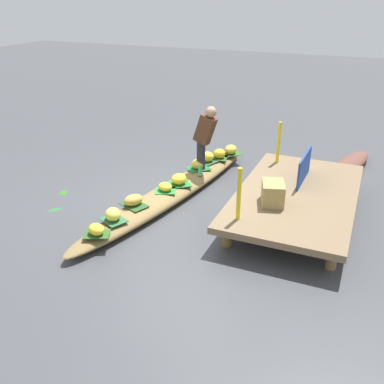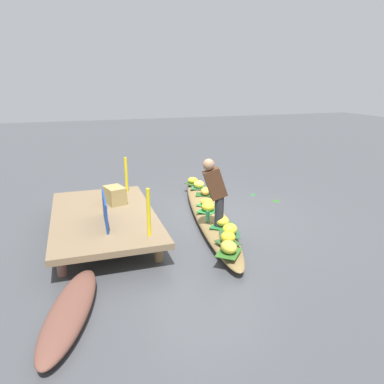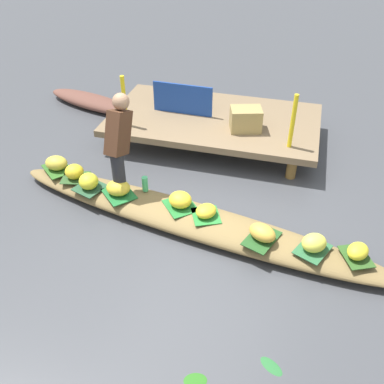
# 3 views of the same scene
# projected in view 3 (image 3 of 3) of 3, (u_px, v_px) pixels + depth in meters

# --- Properties ---
(canal_water) EXTENTS (40.00, 40.00, 0.00)m
(canal_water) POSITION_uv_depth(u_px,v_px,m) (191.00, 226.00, 5.26)
(canal_water) COLOR #434449
(canal_water) RESTS_ON ground
(dock_platform) EXTENTS (3.20, 1.80, 0.42)m
(dock_platform) POSITION_uv_depth(u_px,v_px,m) (214.00, 120.00, 6.73)
(dock_platform) COLOR #7A6448
(dock_platform) RESTS_ON ground
(vendor_boat) EXTENTS (4.96, 1.45, 0.22)m
(vendor_boat) POSITION_uv_depth(u_px,v_px,m) (191.00, 219.00, 5.19)
(vendor_boat) COLOR olive
(vendor_boat) RESTS_ON ground
(moored_boat) EXTENTS (1.97, 0.97, 0.22)m
(moored_boat) POSITION_uv_depth(u_px,v_px,m) (93.00, 102.00, 7.85)
(moored_boat) COLOR brown
(moored_boat) RESTS_ON ground
(leaf_mat_0) EXTENTS (0.52, 0.51, 0.01)m
(leaf_mat_0) POSITION_uv_depth(u_px,v_px,m) (58.00, 169.00, 5.86)
(leaf_mat_0) COLOR #2F6221
(leaf_mat_0) RESTS_ON vendor_boat
(banana_bunch_0) EXTENTS (0.31, 0.25, 0.19)m
(banana_bunch_0) POSITION_uv_depth(u_px,v_px,m) (56.00, 163.00, 5.81)
(banana_bunch_0) COLOR gold
(banana_bunch_0) RESTS_ON vendor_boat
(leaf_mat_1) EXTENTS (0.42, 0.51, 0.01)m
(leaf_mat_1) POSITION_uv_depth(u_px,v_px,m) (262.00, 238.00, 4.75)
(leaf_mat_1) COLOR #234F20
(leaf_mat_1) RESTS_ON vendor_boat
(banana_bunch_1) EXTENTS (0.38, 0.34, 0.17)m
(banana_bunch_1) POSITION_uv_depth(u_px,v_px,m) (262.00, 233.00, 4.70)
(banana_bunch_1) COLOR gold
(banana_bunch_1) RESTS_ON vendor_boat
(leaf_mat_2) EXTENTS (0.43, 0.43, 0.01)m
(leaf_mat_2) POSITION_uv_depth(u_px,v_px,m) (90.00, 188.00, 5.51)
(leaf_mat_2) COLOR #274F33
(leaf_mat_2) RESTS_ON vendor_boat
(banana_bunch_2) EXTENTS (0.35, 0.35, 0.20)m
(banana_bunch_2) POSITION_uv_depth(u_px,v_px,m) (89.00, 181.00, 5.45)
(banana_bunch_2) COLOR yellow
(banana_bunch_2) RESTS_ON vendor_boat
(leaf_mat_3) EXTENTS (0.39, 0.37, 0.01)m
(leaf_mat_3) POSITION_uv_depth(u_px,v_px,m) (75.00, 178.00, 5.69)
(leaf_mat_3) COLOR #2E5227
(leaf_mat_3) RESTS_ON vendor_boat
(banana_bunch_3) EXTENTS (0.26, 0.25, 0.19)m
(banana_bunch_3) POSITION_uv_depth(u_px,v_px,m) (74.00, 172.00, 5.64)
(banana_bunch_3) COLOR yellow
(banana_bunch_3) RESTS_ON vendor_boat
(leaf_mat_4) EXTENTS (0.43, 0.47, 0.01)m
(leaf_mat_4) POSITION_uv_depth(u_px,v_px,m) (313.00, 249.00, 4.61)
(leaf_mat_4) COLOR #2C6339
(leaf_mat_4) RESTS_ON vendor_boat
(banana_bunch_4) EXTENTS (0.35, 0.34, 0.19)m
(banana_bunch_4) POSITION_uv_depth(u_px,v_px,m) (314.00, 243.00, 4.56)
(banana_bunch_4) COLOR #E6E04C
(banana_bunch_4) RESTS_ON vendor_boat
(leaf_mat_5) EXTENTS (0.39, 0.44, 0.01)m
(leaf_mat_5) POSITION_uv_depth(u_px,v_px,m) (356.00, 256.00, 4.53)
(leaf_mat_5) COLOR #2E5520
(leaf_mat_5) RESTS_ON vendor_boat
(banana_bunch_5) EXTENTS (0.30, 0.32, 0.16)m
(banana_bunch_5) POSITION_uv_depth(u_px,v_px,m) (358.00, 251.00, 4.48)
(banana_bunch_5) COLOR yellow
(banana_bunch_5) RESTS_ON vendor_boat
(leaf_mat_6) EXTENTS (0.42, 0.43, 0.01)m
(leaf_mat_6) POSITION_uv_depth(u_px,v_px,m) (206.00, 216.00, 5.06)
(leaf_mat_6) COLOR #298334
(leaf_mat_6) RESTS_ON vendor_boat
(banana_bunch_6) EXTENTS (0.32, 0.33, 0.14)m
(banana_bunch_6) POSITION_uv_depth(u_px,v_px,m) (206.00, 211.00, 5.02)
(banana_bunch_6) COLOR yellow
(banana_bunch_6) RESTS_ON vendor_boat
(leaf_mat_7) EXTENTS (0.51, 0.51, 0.01)m
(leaf_mat_7) POSITION_uv_depth(u_px,v_px,m) (180.00, 206.00, 5.21)
(leaf_mat_7) COLOR #247530
(leaf_mat_7) RESTS_ON vendor_boat
(banana_bunch_7) EXTENTS (0.33, 0.32, 0.19)m
(banana_bunch_7) POSITION_uv_depth(u_px,v_px,m) (180.00, 200.00, 5.16)
(banana_bunch_7) COLOR yellow
(banana_bunch_7) RESTS_ON vendor_boat
(leaf_mat_8) EXTENTS (0.53, 0.52, 0.01)m
(leaf_mat_8) POSITION_uv_depth(u_px,v_px,m) (119.00, 194.00, 5.41)
(leaf_mat_8) COLOR #1E662D
(leaf_mat_8) RESTS_ON vendor_boat
(banana_bunch_8) EXTENTS (0.32, 0.28, 0.18)m
(banana_bunch_8) POSITION_uv_depth(u_px,v_px,m) (118.00, 188.00, 5.35)
(banana_bunch_8) COLOR gold
(banana_bunch_8) RESTS_ON vendor_boat
(vendor_person) EXTENTS (0.25, 0.46, 1.24)m
(vendor_person) POSITION_uv_depth(u_px,v_px,m) (119.00, 140.00, 5.09)
(vendor_person) COLOR #28282D
(vendor_person) RESTS_ON vendor_boat
(water_bottle) EXTENTS (0.08, 0.08, 0.20)m
(water_bottle) POSITION_uv_depth(u_px,v_px,m) (145.00, 184.00, 5.42)
(water_bottle) COLOR #46BC70
(water_bottle) RESTS_ON vendor_boat
(market_banner) EXTENTS (0.94, 0.05, 0.47)m
(market_banner) POSITION_uv_depth(u_px,v_px,m) (183.00, 99.00, 6.66)
(market_banner) COLOR navy
(market_banner) RESTS_ON dock_platform
(railing_post_west) EXTENTS (0.06, 0.06, 0.76)m
(railing_post_west) POSITION_uv_depth(u_px,v_px,m) (124.00, 101.00, 6.25)
(railing_post_west) COLOR yellow
(railing_post_west) RESTS_ON dock_platform
(railing_post_east) EXTENTS (0.06, 0.06, 0.76)m
(railing_post_east) POSITION_uv_depth(u_px,v_px,m) (293.00, 121.00, 5.75)
(railing_post_east) COLOR yellow
(railing_post_east) RESTS_ON dock_platform
(produce_crate) EXTENTS (0.51, 0.43, 0.33)m
(produce_crate) POSITION_uv_depth(u_px,v_px,m) (246.00, 119.00, 6.27)
(produce_crate) COLOR #9D864E
(produce_crate) RESTS_ON dock_platform
(drifting_plant_0) EXTENTS (0.24, 0.20, 0.01)m
(drifting_plant_0) POSITION_uv_depth(u_px,v_px,m) (195.00, 380.00, 3.66)
(drifting_plant_0) COLOR #2A6C1D
(drifting_plant_0) RESTS_ON ground
(drifting_plant_1) EXTENTS (0.25, 0.22, 0.01)m
(drifting_plant_1) POSITION_uv_depth(u_px,v_px,m) (271.00, 366.00, 3.76)
(drifting_plant_1) COLOR #296A32
(drifting_plant_1) RESTS_ON ground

